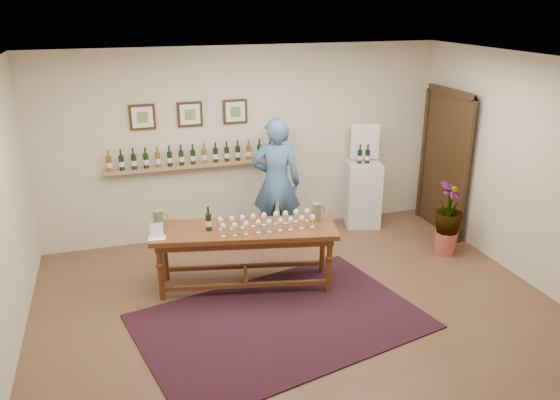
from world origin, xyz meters
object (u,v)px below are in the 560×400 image
object	(u,v)px
display_pedestal	(363,194)
person	(276,183)
tasting_table	(245,237)
potted_plant	(448,219)

from	to	relation	value
display_pedestal	person	xyz separation A→B (m)	(-1.52, -0.31, 0.43)
tasting_table	person	distance (m)	1.34
tasting_table	person	world-z (taller)	person
tasting_table	potted_plant	size ratio (longest dim) A/B	2.54
display_pedestal	potted_plant	world-z (taller)	display_pedestal
tasting_table	display_pedestal	size ratio (longest dim) A/B	2.26
tasting_table	potted_plant	distance (m)	2.91
tasting_table	potted_plant	world-z (taller)	potted_plant
display_pedestal	tasting_table	bearing A→B (deg)	-148.33
tasting_table	potted_plant	xyz separation A→B (m)	(2.91, 0.05, -0.14)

